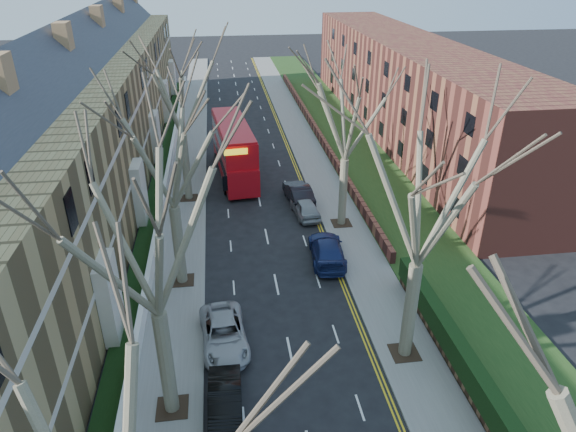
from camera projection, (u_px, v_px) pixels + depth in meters
name	position (u px, v px, depth m)	size (l,w,h in m)	color
pavement_left	(190.00, 153.00, 51.80)	(3.00, 102.00, 0.12)	slate
pavement_right	(307.00, 147.00, 53.25)	(3.00, 102.00, 0.12)	slate
terrace_left	(85.00, 127.00, 41.32)	(9.70, 78.00, 13.60)	#957A4C
flats_right	(405.00, 87.00, 55.89)	(13.97, 54.00, 10.00)	brown
front_wall_left	(167.00, 179.00, 44.30)	(0.30, 78.00, 1.00)	white
grass_verge_right	(349.00, 144.00, 53.75)	(6.00, 102.00, 0.06)	#1D3C15
tree_left_mid	(145.00, 220.00, 18.43)	(10.50, 10.50, 14.71)	#645E47
tree_left_far	(166.00, 139.00, 27.38)	(10.15, 10.15, 14.22)	#645E47
tree_left_dist	(178.00, 82.00, 37.79)	(10.50, 10.50, 14.71)	#645E47
tree_right_mid	(428.00, 181.00, 21.57)	(10.50, 10.50, 14.71)	#645E47
tree_right_far	(348.00, 102.00, 34.03)	(10.15, 10.15, 14.22)	#645E47
double_decker_bus	(234.00, 151.00, 45.55)	(3.67, 11.72, 4.80)	#AA0C13
car_left_mid	(225.00, 404.00, 22.27)	(1.45, 4.17, 1.37)	black
car_left_far	(224.00, 334.00, 26.34)	(2.28, 4.94, 1.37)	#A2A2A8
car_right_near	(327.00, 250.00, 33.59)	(2.11, 5.20, 1.51)	navy
car_right_mid	(305.00, 207.00, 39.27)	(1.65, 4.11, 1.40)	gray
car_right_far	(299.00, 193.00, 41.40)	(1.67, 4.79, 1.58)	black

